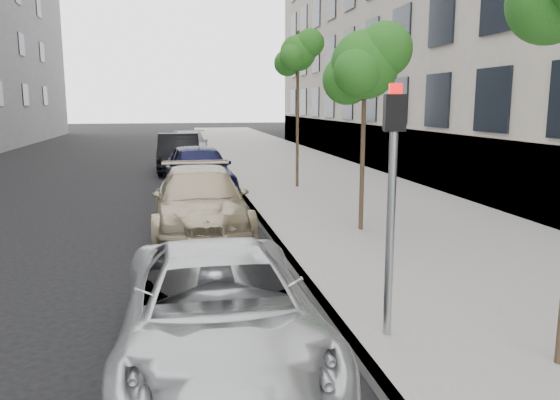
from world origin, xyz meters
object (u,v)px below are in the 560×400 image
object	(u,v)px
tree_mid	(366,65)
suv	(200,202)
minivan	(219,311)
sedan_rear	(189,145)
signal_pole	(392,181)
sedan_black	(179,153)
tree_far	(299,54)
sedan_blue	(199,169)

from	to	relation	value
tree_mid	suv	world-z (taller)	tree_mid
minivan	sedan_rear	size ratio (longest dim) A/B	0.93
tree_mid	suv	bearing A→B (deg)	166.81
signal_pole	sedan_black	size ratio (longest dim) A/B	0.61
signal_pole	minivan	distance (m)	2.48
suv	sedan_black	size ratio (longest dim) A/B	1.03
signal_pole	minivan	world-z (taller)	signal_pole
tree_mid	minivan	size ratio (longest dim) A/B	0.96
tree_mid	signal_pole	bearing A→B (deg)	-106.21
tree_mid	signal_pole	size ratio (longest dim) A/B	1.49
minivan	tree_far	bearing A→B (deg)	73.13
tree_mid	sedan_rear	xyz separation A→B (m)	(-3.33, 18.11, -3.00)
suv	sedan_black	distance (m)	11.72
signal_pole	suv	distance (m)	6.67
tree_mid	sedan_black	distance (m)	13.46
minivan	sedan_blue	distance (m)	11.95
signal_pole	suv	world-z (taller)	signal_pole
tree_far	sedan_black	distance (m)	8.09
minivan	sedan_black	bearing A→B (deg)	90.73
suv	sedan_blue	bearing A→B (deg)	87.71
tree_far	sedan_rear	distance (m)	12.65
tree_far	signal_pole	size ratio (longest dim) A/B	1.72
tree_far	signal_pole	xyz separation A→B (m)	(-1.58, -11.92, -2.49)
sedan_rear	suv	bearing A→B (deg)	-88.26
tree_far	sedan_rear	world-z (taller)	tree_far
tree_far	sedan_rear	size ratio (longest dim) A/B	1.03
signal_pole	minivan	size ratio (longest dim) A/B	0.65
suv	sedan_rear	distance (m)	17.28
sedan_blue	sedan_rear	distance (m)	11.74
suv	signal_pole	bearing A→B (deg)	-72.70
sedan_blue	signal_pole	bearing A→B (deg)	-86.76
tree_far	signal_pole	world-z (taller)	tree_far
sedan_black	tree_mid	bearing A→B (deg)	-72.13
tree_mid	minivan	bearing A→B (deg)	-123.07
suv	sedan_blue	xyz separation A→B (m)	(0.21, 5.54, 0.08)
minivan	sedan_rear	world-z (taller)	sedan_rear
sedan_blue	sedan_rear	bearing A→B (deg)	84.79
tree_mid	sedan_blue	size ratio (longest dim) A/B	0.93
minivan	sedan_black	size ratio (longest dim) A/B	0.94
tree_far	sedan_black	xyz separation A→B (m)	(-3.91, 6.05, -3.70)
sedan_rear	sedan_black	bearing A→B (deg)	-93.52
minivan	sedan_rear	distance (m)	23.68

